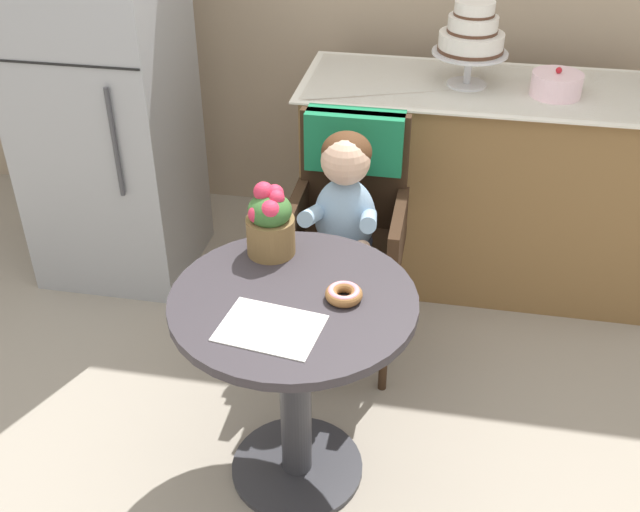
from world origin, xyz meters
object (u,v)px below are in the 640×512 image
flower_vase (270,221)px  donut_front (344,293)px  seated_child (343,214)px  refrigerator (103,90)px  wicker_chair (350,202)px  cafe_table (295,354)px  round_layer_cake (556,84)px  tiered_cake_stand (472,36)px

flower_vase → donut_front: bearing=-37.5°
seated_child → refrigerator: bearing=154.2°
wicker_chair → donut_front: size_ratio=8.88×
cafe_table → round_layer_cake: bearing=58.0°
wicker_chair → refrigerator: (-1.10, 0.38, 0.21)m
tiered_cake_stand → refrigerator: 1.52m
seated_child → tiered_cake_stand: bearing=62.5°
seated_child → round_layer_cake: (0.73, 0.69, 0.27)m
seated_child → refrigerator: 1.24m
cafe_table → seated_child: 0.59m
tiered_cake_stand → cafe_table: bearing=-108.6°
wicker_chair → refrigerator: size_ratio=0.56×
seated_child → donut_front: bearing=-80.8°
donut_front → tiered_cake_stand: tiered_cake_stand is taller
wicker_chair → tiered_cake_stand: (0.38, 0.58, 0.46)m
tiered_cake_stand → refrigerator: refrigerator is taller
cafe_table → tiered_cake_stand: bearing=71.4°
tiered_cake_stand → refrigerator: bearing=-172.3°
cafe_table → refrigerator: (-1.05, 1.10, 0.34)m
cafe_table → tiered_cake_stand: 1.49m
wicker_chair → round_layer_cake: bearing=35.2°
wicker_chair → refrigerator: bearing=160.1°
seated_child → refrigerator: refrigerator is taller
tiered_cake_stand → donut_front: bearing=-102.9°
cafe_table → donut_front: donut_front is taller
tiered_cake_stand → flower_vase: bearing=-117.1°
round_layer_cake → refrigerator: size_ratio=0.12×
donut_front → round_layer_cake: 1.40m
tiered_cake_stand → refrigerator: size_ratio=0.20×
donut_front → flower_vase: size_ratio=0.46×
flower_vase → round_layer_cake: (0.90, 1.03, 0.11)m
flower_vase → tiered_cake_stand: size_ratio=0.70×
seated_child → round_layer_cake: bearing=43.4°
cafe_table → refrigerator: bearing=133.7°
donut_front → round_layer_cake: (0.64, 1.23, 0.21)m
seated_child → tiered_cake_stand: (0.38, 0.73, 0.42)m
seated_child → tiered_cake_stand: 0.93m
flower_vase → round_layer_cake: 1.37m
wicker_chair → refrigerator: 1.19m
flower_vase → refrigerator: refrigerator is taller
cafe_table → seated_child: bearing=84.5°
wicker_chair → seated_child: 0.16m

